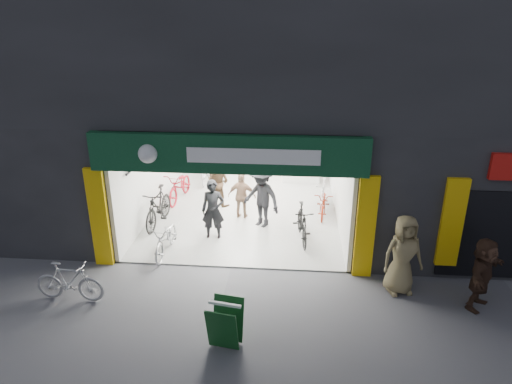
# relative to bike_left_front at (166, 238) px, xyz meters

# --- Properties ---
(ground) EXTENTS (60.00, 60.00, 0.00)m
(ground) POSITION_rel_bike_left_front_xyz_m (1.80, -0.60, -0.45)
(ground) COLOR #56565B
(ground) RESTS_ON ground
(building) EXTENTS (17.00, 10.27, 8.00)m
(building) POSITION_rel_bike_left_front_xyz_m (2.71, 4.39, 3.86)
(building) COLOR #232326
(building) RESTS_ON ground
(bike_left_front) EXTENTS (0.65, 1.74, 0.91)m
(bike_left_front) POSITION_rel_bike_left_front_xyz_m (0.00, 0.00, 0.00)
(bike_left_front) COLOR #ABACB0
(bike_left_front) RESTS_ON ground
(bike_left_midfront) EXTENTS (0.73, 2.01, 1.18)m
(bike_left_midfront) POSITION_rel_bike_left_front_xyz_m (-0.70, 1.70, 0.14)
(bike_left_midfront) COLOR black
(bike_left_midfront) RESTS_ON ground
(bike_left_midback) EXTENTS (0.88, 2.04, 1.04)m
(bike_left_midback) POSITION_rel_bike_left_front_xyz_m (-0.53, 3.70, 0.07)
(bike_left_midback) COLOR maroon
(bike_left_midback) RESTS_ON ground
(bike_left_back) EXTENTS (0.67, 2.01, 1.19)m
(bike_left_back) POSITION_rel_bike_left_front_xyz_m (0.00, 5.61, 0.14)
(bike_left_back) COLOR #AFAFB3
(bike_left_back) RESTS_ON ground
(bike_right_front) EXTENTS (0.70, 1.81, 1.06)m
(bike_right_front) POSITION_rel_bike_left_front_xyz_m (3.60, 1.06, 0.08)
(bike_right_front) COLOR black
(bike_right_front) RESTS_ON ground
(bike_right_mid) EXTENTS (0.72, 1.67, 0.85)m
(bike_right_mid) POSITION_rel_bike_left_front_xyz_m (4.30, 2.86, -0.03)
(bike_right_mid) COLOR maroon
(bike_right_mid) RESTS_ON ground
(bike_right_back) EXTENTS (0.62, 1.65, 0.97)m
(bike_right_back) POSITION_rel_bike_left_front_xyz_m (4.30, 3.37, 0.03)
(bike_right_back) COLOR silver
(bike_right_back) RESTS_ON ground
(parked_bike) EXTENTS (1.60, 0.52, 0.95)m
(parked_bike) POSITION_rel_bike_left_front_xyz_m (-1.58, -2.26, 0.02)
(parked_bike) COLOR #AAABAF
(parked_bike) RESTS_ON ground
(customer_a) EXTENTS (0.66, 0.45, 1.76)m
(customer_a) POSITION_rel_bike_left_front_xyz_m (1.10, 0.98, 0.43)
(customer_a) COLOR black
(customer_a) RESTS_ON ground
(customer_b) EXTENTS (0.99, 0.90, 1.65)m
(customer_b) POSITION_rel_bike_left_front_xyz_m (0.85, 3.38, 0.37)
(customer_b) COLOR #3E2C1C
(customer_b) RESTS_ON ground
(customer_c) EXTENTS (1.43, 1.29, 1.92)m
(customer_c) POSITION_rel_bike_left_front_xyz_m (2.40, 1.87, 0.51)
(customer_c) COLOR black
(customer_c) RESTS_ON ground
(customer_d) EXTENTS (0.92, 0.46, 1.50)m
(customer_d) POSITION_rel_bike_left_front_xyz_m (1.75, 2.40, 0.30)
(customer_d) COLOR #88674F
(customer_d) RESTS_ON ground
(pedestrian_near) EXTENTS (1.05, 0.81, 1.90)m
(pedestrian_near) POSITION_rel_bike_left_front_xyz_m (5.82, -1.28, 0.50)
(pedestrian_near) COLOR olive
(pedestrian_near) RESTS_ON ground
(pedestrian_far) EXTENTS (1.32, 1.52, 1.66)m
(pedestrian_far) POSITION_rel_bike_left_front_xyz_m (7.40, -1.74, 0.37)
(pedestrian_far) COLOR #3A261A
(pedestrian_far) RESTS_ON ground
(sandwich_board) EXTENTS (0.70, 0.71, 0.94)m
(sandwich_board) POSITION_rel_bike_left_front_xyz_m (2.10, -3.46, 0.06)
(sandwich_board) COLOR #0E3B17
(sandwich_board) RESTS_ON ground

